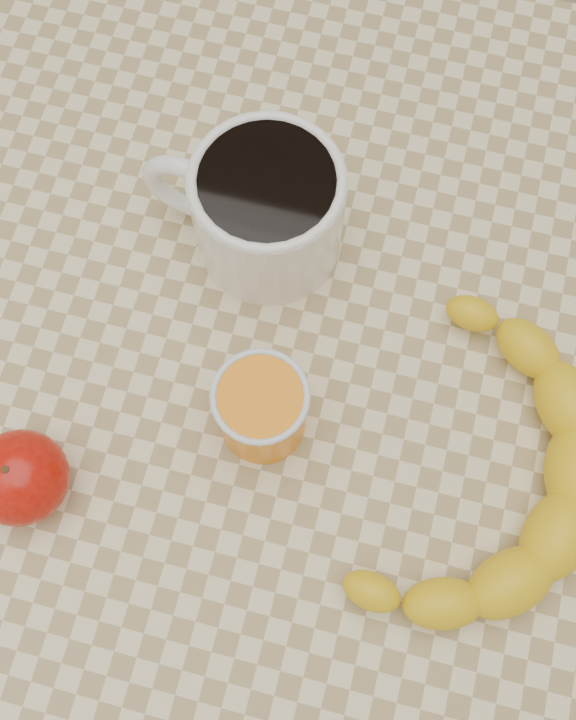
% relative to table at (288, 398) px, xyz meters
% --- Properties ---
extents(ground, '(3.00, 3.00, 0.00)m').
position_rel_table_xyz_m(ground, '(0.00, 0.00, -0.66)').
color(ground, tan).
rests_on(ground, ground).
extents(table, '(0.80, 0.80, 0.75)m').
position_rel_table_xyz_m(table, '(0.00, 0.00, 0.00)').
color(table, beige).
rests_on(table, ground).
extents(coffee_mug, '(0.16, 0.12, 0.10)m').
position_rel_table_xyz_m(coffee_mug, '(-0.04, 0.10, 0.14)').
color(coffee_mug, white).
rests_on(coffee_mug, table).
extents(orange_juice_glass, '(0.07, 0.07, 0.08)m').
position_rel_table_xyz_m(orange_juice_glass, '(-0.01, -0.05, 0.13)').
color(orange_juice_glass, orange).
rests_on(orange_juice_glass, table).
extents(apple, '(0.09, 0.09, 0.06)m').
position_rel_table_xyz_m(apple, '(-0.16, -0.13, 0.12)').
color(apple, '#950704').
rests_on(apple, table).
extents(banana, '(0.38, 0.41, 0.05)m').
position_rel_table_xyz_m(banana, '(0.16, -0.05, 0.11)').
color(banana, yellow).
rests_on(banana, table).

